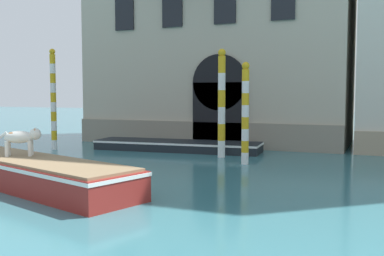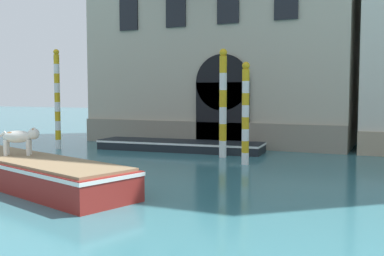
% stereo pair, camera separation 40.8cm
% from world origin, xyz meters
% --- Properties ---
extents(boat_foreground, '(7.21, 3.67, 0.72)m').
position_xyz_m(boat_foreground, '(-0.43, 7.38, 0.38)').
color(boat_foreground, maroon).
rests_on(boat_foreground, ground_plane).
extents(dog_on_deck, '(0.96, 0.69, 0.72)m').
position_xyz_m(dog_on_deck, '(-0.81, 7.58, 1.19)').
color(dog_on_deck, silver).
rests_on(dog_on_deck, boat_foreground).
extents(boat_moored_near_palazzo, '(6.92, 2.15, 0.40)m').
position_xyz_m(boat_moored_near_palazzo, '(0.01, 15.23, 0.21)').
color(boat_moored_near_palazzo, black).
rests_on(boat_moored_near_palazzo, ground_plane).
extents(mooring_pole_0, '(0.24, 0.24, 4.15)m').
position_xyz_m(mooring_pole_0, '(-4.86, 13.61, 2.10)').
color(mooring_pole_0, white).
rests_on(mooring_pole_0, ground_plane).
extents(mooring_pole_1, '(0.28, 0.28, 3.92)m').
position_xyz_m(mooring_pole_1, '(2.31, 14.13, 1.98)').
color(mooring_pole_1, white).
rests_on(mooring_pole_1, ground_plane).
extents(mooring_pole_2, '(0.25, 0.25, 3.34)m').
position_xyz_m(mooring_pole_2, '(3.55, 12.89, 1.69)').
color(mooring_pole_2, white).
rests_on(mooring_pole_2, ground_plane).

